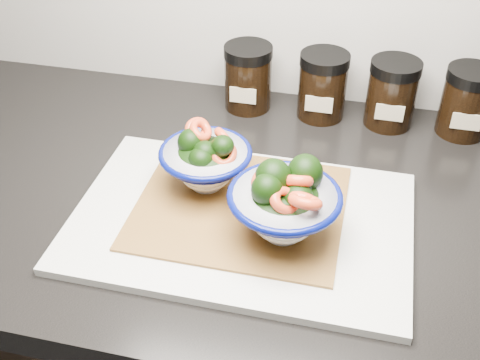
% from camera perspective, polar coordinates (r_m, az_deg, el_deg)
% --- Properties ---
extents(countertop, '(3.50, 0.60, 0.04)m').
position_cam_1_polar(countertop, '(0.87, 12.73, -4.09)').
color(countertop, black).
rests_on(countertop, cabinet).
extents(cutting_board, '(0.45, 0.30, 0.01)m').
position_cam_1_polar(cutting_board, '(0.81, 0.12, -3.91)').
color(cutting_board, beige).
rests_on(cutting_board, countertop).
extents(bamboo_mat, '(0.28, 0.24, 0.00)m').
position_cam_1_polar(bamboo_mat, '(0.82, 0.00, -2.54)').
color(bamboo_mat, '#A07130').
rests_on(bamboo_mat, cutting_board).
extents(bowl_left, '(0.13, 0.13, 0.10)m').
position_cam_1_polar(bowl_left, '(0.83, -3.26, 1.83)').
color(bowl_left, white).
rests_on(bowl_left, bamboo_mat).
extents(bowl_right, '(0.14, 0.14, 0.11)m').
position_cam_1_polar(bowl_right, '(0.75, 4.29, -2.27)').
color(bowl_right, white).
rests_on(bowl_right, bamboo_mat).
extents(spice_jar_a, '(0.08, 0.08, 0.11)m').
position_cam_1_polar(spice_jar_a, '(1.04, 0.76, 9.73)').
color(spice_jar_a, black).
rests_on(spice_jar_a, countertop).
extents(spice_jar_b, '(0.08, 0.08, 0.11)m').
position_cam_1_polar(spice_jar_b, '(1.02, 7.83, 8.87)').
color(spice_jar_b, black).
rests_on(spice_jar_b, countertop).
extents(spice_jar_c, '(0.08, 0.08, 0.11)m').
position_cam_1_polar(spice_jar_c, '(1.02, 14.20, 7.98)').
color(spice_jar_c, black).
rests_on(spice_jar_c, countertop).
extents(spice_jar_d, '(0.08, 0.08, 0.11)m').
position_cam_1_polar(spice_jar_d, '(1.03, 20.71, 6.96)').
color(spice_jar_d, black).
rests_on(spice_jar_d, countertop).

